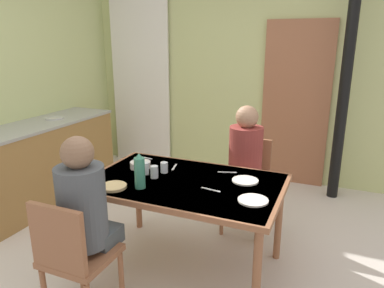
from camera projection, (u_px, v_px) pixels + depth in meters
The scene contains 24 objects.
ground_plane at pixel (156, 265), 2.90m from camera, with size 6.09×6.09×0.00m, color beige.
wall_back at pixel (240, 68), 4.58m from camera, with size 4.38×0.10×2.83m, color #C2CA83.
wall_left at pixel (6, 74), 3.80m from camera, with size 0.10×3.52×2.83m, color #C3CF87.
door_wooden at pixel (295, 105), 4.34m from camera, with size 0.80×0.05×2.00m, color #9B5F40.
stove_pipe_column at pixel (346, 74), 3.79m from camera, with size 0.12×0.12×2.83m, color black.
curtain_panel at pixel (141, 82), 5.08m from camera, with size 0.90×0.03×2.37m, color white.
kitchen_counter at pixel (40, 163), 3.95m from camera, with size 0.61×1.91×0.91m.
dining_table at pixel (184, 189), 2.71m from camera, with size 1.47×0.94×0.74m.
chair_near_diner at pixel (73, 255), 2.17m from camera, with size 0.40×0.40×0.87m.
chair_far_diner at pixel (247, 179), 3.37m from camera, with size 0.40×0.40×0.87m.
person_near_diner at pixel (84, 204), 2.21m from camera, with size 0.30×0.37×0.77m.
person_far_diner at pixel (245, 154), 3.17m from camera, with size 0.30×0.37×0.77m.
water_bottle_green_near at pixel (140, 172), 2.53m from camera, with size 0.08×0.08×0.26m.
serving_bowl_center at pixel (140, 165), 2.95m from camera, with size 0.17×0.17×0.06m, color silver.
dinner_plate_near_left at pixel (245, 181), 2.68m from camera, with size 0.20×0.20×0.01m, color white.
dinner_plate_near_right at pixel (253, 200), 2.35m from camera, with size 0.20×0.20×0.01m, color white.
drinking_glass_by_near_diner at pixel (154, 172), 2.74m from camera, with size 0.06×0.06×0.10m, color silver.
drinking_glass_by_far_diner at pixel (145, 168), 2.81m from camera, with size 0.06×0.06×0.10m, color silver.
drinking_glass_spare_center at pixel (164, 167), 2.85m from camera, with size 0.06×0.06×0.09m, color silver.
bread_plate_sliced at pixel (113, 187), 2.56m from camera, with size 0.19×0.19×0.02m, color #DBB77A.
cutlery_knife_near at pixel (145, 158), 3.21m from camera, with size 0.15×0.02×0.00m, color silver.
cutlery_fork_near at pixel (227, 172), 2.86m from camera, with size 0.15×0.02×0.00m, color silver.
cutlery_knife_far at pixel (174, 167), 2.97m from camera, with size 0.15×0.02×0.00m, color silver.
cutlery_fork_far at pixel (211, 190), 2.52m from camera, with size 0.15×0.02×0.00m, color silver.
Camera 1 is at (1.25, -2.19, 1.76)m, focal length 33.26 mm.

